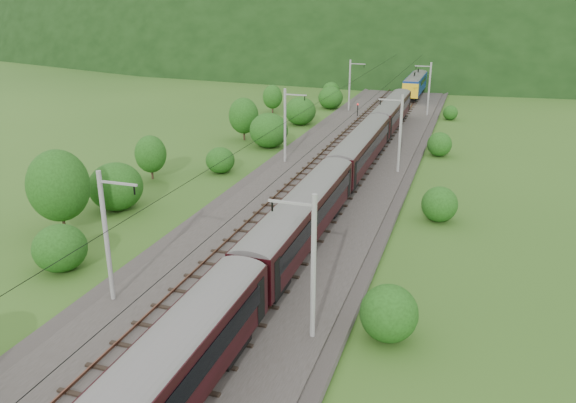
% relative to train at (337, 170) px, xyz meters
% --- Properties ---
extents(ground, '(600.00, 600.00, 0.00)m').
position_rel_train_xyz_m(ground, '(-2.40, -20.73, -3.30)').
color(ground, '#295019').
rests_on(ground, ground).
extents(railbed, '(14.00, 220.00, 0.30)m').
position_rel_train_xyz_m(railbed, '(-2.40, -10.73, -3.15)').
color(railbed, '#38332D').
rests_on(railbed, ground).
extents(track_left, '(2.40, 220.00, 0.27)m').
position_rel_train_xyz_m(track_left, '(-4.80, -10.73, -2.92)').
color(track_left, brown).
rests_on(track_left, railbed).
extents(track_right, '(2.40, 220.00, 0.27)m').
position_rel_train_xyz_m(track_right, '(-0.00, -10.73, -2.92)').
color(track_right, brown).
rests_on(track_right, railbed).
extents(catenary_left, '(2.54, 192.28, 8.00)m').
position_rel_train_xyz_m(catenary_left, '(-8.52, 11.27, 1.20)').
color(catenary_left, gray).
rests_on(catenary_left, railbed).
extents(catenary_right, '(2.54, 192.28, 8.00)m').
position_rel_train_xyz_m(catenary_right, '(3.72, 11.27, 1.20)').
color(catenary_right, gray).
rests_on(catenary_right, railbed).
extents(overhead_wires, '(4.83, 198.00, 0.03)m').
position_rel_train_xyz_m(overhead_wires, '(-2.40, -10.73, 3.80)').
color(overhead_wires, black).
rests_on(overhead_wires, ground).
extents(mountain_main, '(504.00, 360.00, 244.00)m').
position_rel_train_xyz_m(mountain_main, '(-2.40, 239.27, -3.30)').
color(mountain_main, black).
rests_on(mountain_main, ground).
extents(mountain_ridge, '(336.00, 280.00, 132.00)m').
position_rel_train_xyz_m(mountain_ridge, '(-122.40, 279.27, -3.30)').
color(mountain_ridge, black).
rests_on(mountain_ridge, ground).
extents(train, '(2.75, 130.30, 4.77)m').
position_rel_train_xyz_m(train, '(0.00, 0.00, 0.00)').
color(train, black).
rests_on(train, ground).
extents(hazard_post_near, '(0.17, 0.17, 1.56)m').
position_rel_train_xyz_m(hazard_post_near, '(-3.00, 1.92, -2.21)').
color(hazard_post_near, red).
rests_on(hazard_post_near, railbed).
extents(hazard_post_far, '(0.15, 0.15, 1.45)m').
position_rel_train_xyz_m(hazard_post_far, '(-2.28, 45.80, -2.27)').
color(hazard_post_far, red).
rests_on(hazard_post_far, railbed).
extents(signal, '(0.21, 0.21, 1.89)m').
position_rel_train_xyz_m(signal, '(-6.31, 39.14, -1.88)').
color(signal, black).
rests_on(signal, railbed).
extents(vegetation_left, '(11.94, 141.86, 6.67)m').
position_rel_train_xyz_m(vegetation_left, '(-15.63, -6.84, -0.91)').
color(vegetation_left, '#1B4312').
rests_on(vegetation_left, ground).
extents(vegetation_right, '(5.12, 104.02, 2.84)m').
position_rel_train_xyz_m(vegetation_right, '(8.27, -10.72, -1.99)').
color(vegetation_right, '#1B4312').
rests_on(vegetation_right, ground).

